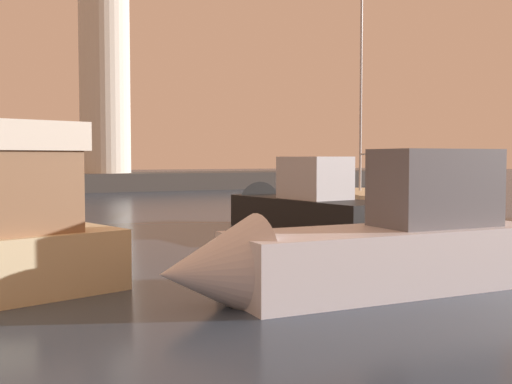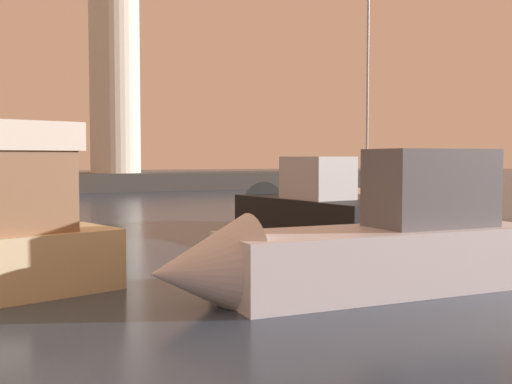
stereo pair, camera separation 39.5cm
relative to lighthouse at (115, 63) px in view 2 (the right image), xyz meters
The scene contains 7 objects.
ground_plane 26.91m from the lighthouse, 98.58° to the right, with size 220.00×220.00×0.00m, color #2D3D51.
breakwater 10.15m from the lighthouse, behind, with size 75.77×6.00×1.40m, color #423F3D.
lighthouse is the anchor object (origin of this frame).
motorboat_1 31.34m from the lighthouse, 89.00° to the right, with size 3.36×8.66×3.04m.
motorboat_4 41.23m from the lighthouse, 94.96° to the right, with size 7.97×2.04×3.08m.
sailboat_moored 27.53m from the lighthouse, 73.47° to the right, with size 4.55×7.47×11.05m.
mooring_buoy 37.75m from the lighthouse, 86.81° to the right, with size 1.07×1.07×1.07m, color red.
Camera 2 is at (-6.32, -0.82, 2.62)m, focal length 43.66 mm.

